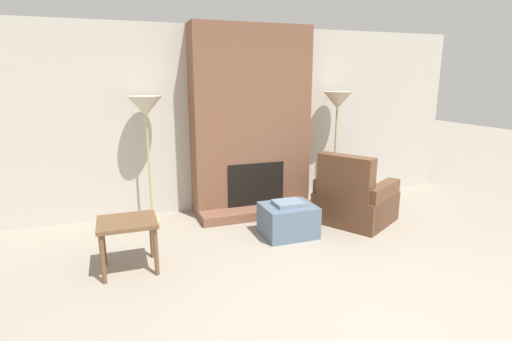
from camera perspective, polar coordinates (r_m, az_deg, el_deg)
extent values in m
plane|color=gray|center=(3.45, 18.04, -21.07)|extent=(24.00, 24.00, 0.00)
cube|color=#BCB7AD|center=(5.92, -1.54, 7.33)|extent=(7.06, 0.06, 2.60)
cube|color=brown|center=(5.69, -0.75, 7.09)|extent=(1.68, 0.43, 2.60)
cube|color=brown|center=(5.60, 0.59, -6.01)|extent=(1.68, 0.34, 0.12)
cube|color=black|center=(5.64, 0.02, -1.99)|extent=(0.83, 0.02, 0.61)
cube|color=slate|center=(4.95, 4.61, -7.09)|extent=(0.63, 0.53, 0.39)
cube|color=slate|center=(4.88, 4.66, -4.67)|extent=(0.35, 0.29, 0.05)
cube|color=brown|center=(5.58, 14.00, -5.01)|extent=(1.20, 1.20, 0.40)
cube|color=brown|center=(5.21, 12.57, -3.05)|extent=(0.54, 0.72, 0.95)
cube|color=brown|center=(5.42, 17.50, -4.80)|extent=(0.75, 0.54, 0.58)
cube|color=brown|center=(5.71, 10.78, -3.50)|extent=(0.75, 0.54, 0.58)
cube|color=brown|center=(4.18, -17.96, -7.02)|extent=(0.57, 0.50, 0.04)
cylinder|color=brown|center=(4.08, -21.06, -11.76)|extent=(0.04, 0.04, 0.49)
cylinder|color=brown|center=(4.09, -14.09, -11.19)|extent=(0.04, 0.04, 0.49)
cylinder|color=brown|center=(4.47, -21.00, -9.56)|extent=(0.04, 0.04, 0.49)
cylinder|color=brown|center=(4.48, -14.67, -9.05)|extent=(0.04, 0.04, 0.49)
cylinder|color=tan|center=(5.59, -14.54, -7.07)|extent=(0.23, 0.23, 0.02)
cylinder|color=tan|center=(5.39, -14.98, 0.05)|extent=(0.03, 0.03, 1.40)
cone|color=beige|center=(5.27, -15.52, 8.85)|extent=(0.43, 0.43, 0.25)
cylinder|color=tan|center=(6.43, 10.93, -4.21)|extent=(0.23, 0.23, 0.02)
cylinder|color=tan|center=(6.25, 11.22, 2.12)|extent=(0.03, 0.03, 1.42)
cone|color=beige|center=(6.15, 11.57, 9.80)|extent=(0.43, 0.43, 0.25)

